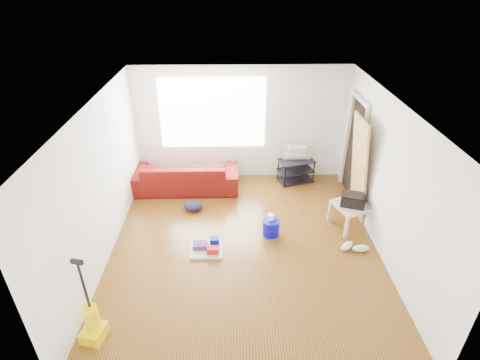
{
  "coord_description": "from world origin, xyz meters",
  "views": [
    {
      "loc": [
        -0.18,
        -5.01,
        4.21
      ],
      "look_at": [
        -0.06,
        0.6,
        0.97
      ],
      "focal_mm": 28.0,
      "sensor_mm": 36.0,
      "label": 1
    }
  ],
  "objects_px": {
    "sofa": "(187,188)",
    "backpack": "(193,210)",
    "tv_stand": "(296,170)",
    "vacuum": "(92,324)",
    "side_table": "(351,208)",
    "cleaning_tray": "(208,248)",
    "bucket": "(271,234)"
  },
  "relations": [
    {
      "from": "sofa",
      "to": "backpack",
      "type": "xyz_separation_m",
      "value": [
        0.22,
        -0.84,
        0.0
      ]
    },
    {
      "from": "sofa",
      "to": "backpack",
      "type": "height_order",
      "value": "sofa"
    },
    {
      "from": "side_table",
      "to": "cleaning_tray",
      "type": "xyz_separation_m",
      "value": [
        -2.58,
        -0.65,
        -0.34
      ]
    },
    {
      "from": "side_table",
      "to": "backpack",
      "type": "relative_size",
      "value": 2.0
    },
    {
      "from": "vacuum",
      "to": "cleaning_tray",
      "type": "bearing_deg",
      "value": 63.18
    },
    {
      "from": "tv_stand",
      "to": "vacuum",
      "type": "bearing_deg",
      "value": -145.5
    },
    {
      "from": "sofa",
      "to": "vacuum",
      "type": "bearing_deg",
      "value": 77.81
    },
    {
      "from": "tv_stand",
      "to": "side_table",
      "type": "distance_m",
      "value": 1.84
    },
    {
      "from": "bucket",
      "to": "cleaning_tray",
      "type": "bearing_deg",
      "value": -158.99
    },
    {
      "from": "cleaning_tray",
      "to": "vacuum",
      "type": "distance_m",
      "value": 2.15
    },
    {
      "from": "tv_stand",
      "to": "vacuum",
      "type": "relative_size",
      "value": 0.67
    },
    {
      "from": "vacuum",
      "to": "sofa",
      "type": "bearing_deg",
      "value": 90.78
    },
    {
      "from": "cleaning_tray",
      "to": "side_table",
      "type": "bearing_deg",
      "value": 14.13
    },
    {
      "from": "side_table",
      "to": "cleaning_tray",
      "type": "height_order",
      "value": "side_table"
    },
    {
      "from": "tv_stand",
      "to": "backpack",
      "type": "height_order",
      "value": "tv_stand"
    },
    {
      "from": "bucket",
      "to": "cleaning_tray",
      "type": "xyz_separation_m",
      "value": [
        -1.11,
        -0.43,
        0.06
      ]
    },
    {
      "from": "backpack",
      "to": "cleaning_tray",
      "type": "bearing_deg",
      "value": -56.83
    },
    {
      "from": "sofa",
      "to": "backpack",
      "type": "distance_m",
      "value": 0.87
    },
    {
      "from": "tv_stand",
      "to": "bucket",
      "type": "xyz_separation_m",
      "value": [
        -0.72,
        -1.9,
        -0.27
      ]
    },
    {
      "from": "bucket",
      "to": "vacuum",
      "type": "height_order",
      "value": "vacuum"
    },
    {
      "from": "sofa",
      "to": "tv_stand",
      "type": "bearing_deg",
      "value": -173.59
    },
    {
      "from": "cleaning_tray",
      "to": "backpack",
      "type": "xyz_separation_m",
      "value": [
        -0.35,
        1.22,
        -0.06
      ]
    },
    {
      "from": "bucket",
      "to": "backpack",
      "type": "distance_m",
      "value": 1.66
    },
    {
      "from": "tv_stand",
      "to": "cleaning_tray",
      "type": "relative_size",
      "value": 1.52
    },
    {
      "from": "sofa",
      "to": "tv_stand",
      "type": "distance_m",
      "value": 2.43
    },
    {
      "from": "tv_stand",
      "to": "bucket",
      "type": "distance_m",
      "value": 2.05
    },
    {
      "from": "bucket",
      "to": "cleaning_tray",
      "type": "distance_m",
      "value": 1.19
    },
    {
      "from": "cleaning_tray",
      "to": "backpack",
      "type": "bearing_deg",
      "value": 106.03
    },
    {
      "from": "tv_stand",
      "to": "side_table",
      "type": "relative_size",
      "value": 1.13
    },
    {
      "from": "sofa",
      "to": "side_table",
      "type": "xyz_separation_m",
      "value": [
        3.15,
        -1.41,
        0.4
      ]
    },
    {
      "from": "cleaning_tray",
      "to": "sofa",
      "type": "bearing_deg",
      "value": 105.52
    },
    {
      "from": "cleaning_tray",
      "to": "vacuum",
      "type": "xyz_separation_m",
      "value": [
        -1.37,
        -1.65,
        0.17
      ]
    }
  ]
}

